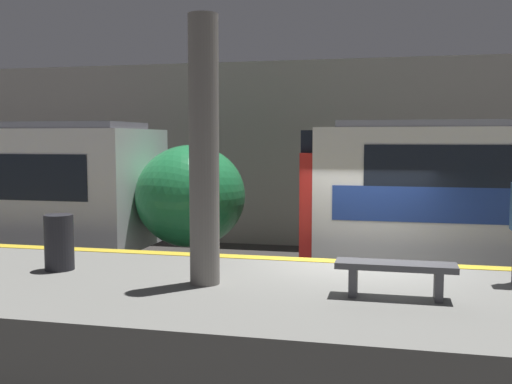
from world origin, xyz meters
name	(u,v)px	position (x,y,z in m)	size (l,w,h in m)	color
ground_plane	(359,323)	(0.00, 0.00, 0.00)	(120.00, 120.00, 0.00)	#33302D
platform	(351,331)	(0.00, -2.06, 0.53)	(40.00, 4.13, 1.06)	slate
station_rear_barrier	(375,155)	(0.00, 6.95, 2.62)	(50.00, 0.15, 5.24)	#9E998E
support_pillar_near	(204,151)	(-2.01, -2.07, 2.88)	(0.41, 0.41, 3.67)	slate
platform_bench	(395,271)	(0.56, -2.23, 1.39)	(1.50, 0.40, 0.45)	#4C4C51
trash_bin	(59,242)	(-4.45, -1.73, 1.48)	(0.44, 0.44, 0.85)	#232328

